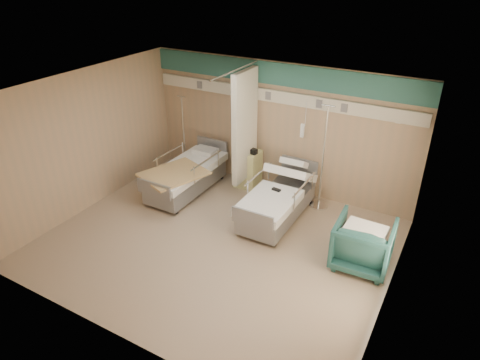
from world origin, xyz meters
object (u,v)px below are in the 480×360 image
Objects in this scene: bed_left at (186,179)px; visitor_armchair at (363,244)px; bed_right at (277,204)px; iv_stand_right at (320,187)px; bedside_cabinet at (248,169)px; iv_stand_left at (185,156)px.

visitor_armchair is at bearing -8.92° from bed_left.
iv_stand_right is at bearing 55.86° from bed_right.
bed_left is 1.39m from bedside_cabinet.
iv_stand_right is at bearing -1.98° from bedside_cabinet.
bed_left is at bearing -11.69° from visitor_armchair.
bedside_cabinet is at bearing 178.02° from iv_stand_right.
iv_stand_left reaches higher than bed_left.
iv_stand_left reaches higher than visitor_armchair.
visitor_armchair is 1.95m from iv_stand_right.
visitor_armchair reaches higher than bedside_cabinet.
bedside_cabinet is (-1.15, 0.90, 0.11)m from bed_right.
visitor_armchair is at bearing -18.96° from bed_right.
visitor_armchair is (4.05, -0.64, 0.11)m from bed_left.
bed_right is 2.20m from bed_left.
bedside_cabinet is at bearing -29.88° from visitor_armchair.
bed_right is 1.46m from bedside_cabinet.
bed_left is 0.98× the size of iv_stand_right.
bed_left is 1.16× the size of iv_stand_left.
visitor_armchair reaches higher than bed_right.
bed_right is 1.02m from iv_stand_right.
bed_left is 1.06m from iv_stand_left.
bed_right and bed_left have the same top height.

